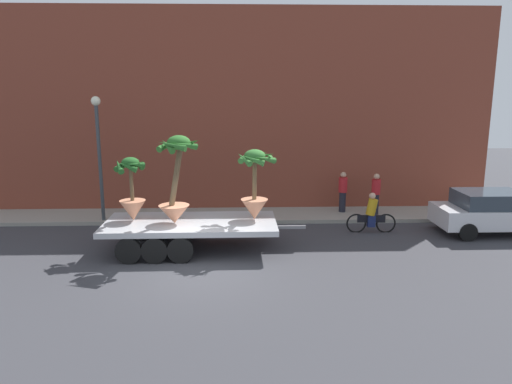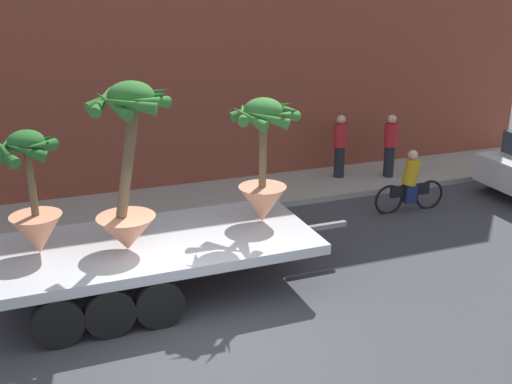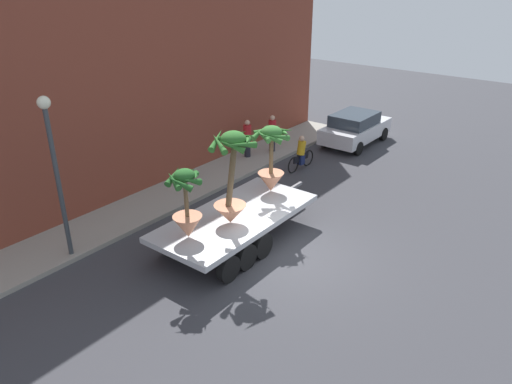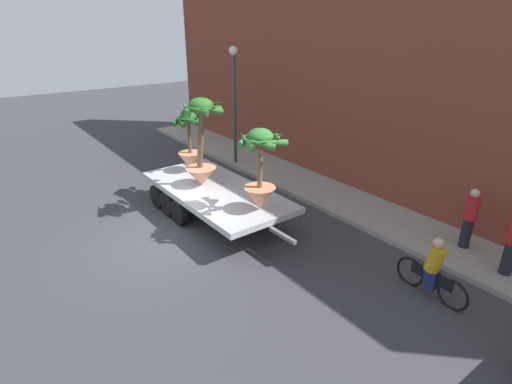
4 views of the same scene
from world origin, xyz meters
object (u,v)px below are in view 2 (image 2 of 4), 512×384
at_px(potted_palm_front, 264,163).
at_px(cyclist, 410,184).
at_px(potted_palm_rear, 33,200).
at_px(potted_palm_middle, 128,172).
at_px(pedestrian_near_gate, 340,145).
at_px(pedestrian_far_left, 390,145).
at_px(flatbed_trailer, 142,253).

distance_m(potted_palm_front, cyclist, 4.88).
xyz_separation_m(potted_palm_rear, potted_palm_middle, (1.50, -0.37, 0.43)).
xyz_separation_m(pedestrian_near_gate, pedestrian_far_left, (1.28, -0.45, 0.00)).
relative_size(potted_palm_middle, potted_palm_front, 1.21).
height_order(potted_palm_middle, pedestrian_far_left, potted_palm_middle).
bearing_deg(cyclist, potted_palm_rear, -169.05).
relative_size(flatbed_trailer, potted_palm_middle, 2.33).
distance_m(potted_palm_rear, cyclist, 8.64).
distance_m(potted_palm_rear, pedestrian_far_left, 9.90).
bearing_deg(potted_palm_middle, pedestrian_near_gate, 35.56).
height_order(flatbed_trailer, potted_palm_rear, potted_palm_rear).
xyz_separation_m(cyclist, pedestrian_near_gate, (-0.55, 2.54, 0.37)).
relative_size(flatbed_trailer, pedestrian_far_left, 3.86).
bearing_deg(cyclist, pedestrian_near_gate, 102.13).
bearing_deg(potted_palm_rear, flatbed_trailer, -6.05).
bearing_deg(pedestrian_far_left, potted_palm_rear, -157.86).
bearing_deg(pedestrian_far_left, potted_palm_middle, -151.80).
height_order(flatbed_trailer, pedestrian_far_left, pedestrian_far_left).
relative_size(potted_palm_middle, pedestrian_near_gate, 1.66).
xyz_separation_m(cyclist, pedestrian_far_left, (0.73, 2.09, 0.37)).
xyz_separation_m(potted_palm_rear, potted_palm_front, (4.03, 0.02, 0.20)).
height_order(potted_palm_rear, potted_palm_front, potted_palm_front).
height_order(flatbed_trailer, potted_palm_middle, potted_palm_middle).
bearing_deg(potted_palm_rear, potted_palm_middle, -13.97).
xyz_separation_m(flatbed_trailer, potted_palm_front, (2.36, 0.19, 1.35)).
relative_size(potted_palm_middle, cyclist, 1.54).
distance_m(potted_palm_middle, cyclist, 7.37).
xyz_separation_m(potted_palm_rear, pedestrian_far_left, (9.13, 3.72, -0.87)).
xyz_separation_m(potted_palm_front, cyclist, (4.37, 1.61, -1.45)).
relative_size(potted_palm_rear, pedestrian_near_gate, 1.23).
distance_m(potted_palm_middle, pedestrian_far_left, 8.75).
xyz_separation_m(potted_palm_front, pedestrian_far_left, (5.11, 3.70, -1.07)).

